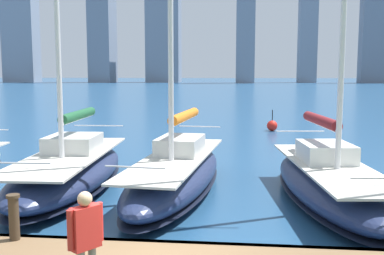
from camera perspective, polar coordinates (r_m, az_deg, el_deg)
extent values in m
cube|color=#473828|center=(9.03, -2.36, -14.57)|extent=(28.00, 0.16, 0.10)
cube|color=slate|center=(178.59, 22.60, 10.94)|extent=(12.43, 6.29, 35.46)
cube|color=gray|center=(176.91, 14.48, 11.61)|extent=(6.56, 6.63, 37.37)
cube|color=gray|center=(166.75, 6.83, 13.39)|extent=(6.60, 9.41, 45.01)
cube|color=gray|center=(177.26, -3.63, 11.25)|extent=(12.78, 9.43, 33.93)
cube|color=gray|center=(179.01, -11.38, 14.05)|extent=(8.39, 11.44, 52.37)
cube|color=gray|center=(190.77, -21.05, 13.43)|extent=(12.57, 7.54, 53.36)
ellipsoid|color=navy|center=(13.96, 17.08, -7.00)|extent=(3.28, 8.46, 1.13)
ellipsoid|color=black|center=(14.03, 17.04, -8.23)|extent=(3.29, 8.50, 0.10)
cube|color=beige|center=(13.83, 17.17, -4.59)|extent=(2.74, 7.43, 0.06)
cube|color=silver|center=(14.24, 16.62, -3.00)|extent=(1.63, 1.96, 0.55)
cylinder|color=silver|center=(14.72, 16.03, 0.39)|extent=(0.49, 3.46, 0.12)
cylinder|color=maroon|center=(14.70, 16.05, 0.86)|extent=(0.66, 3.20, 0.32)
cylinder|color=silver|center=(17.27, 13.57, -0.46)|extent=(1.80, 0.23, 0.04)
ellipsoid|color=navy|center=(14.36, -1.98, -6.22)|extent=(3.08, 8.88, 1.17)
ellipsoid|color=black|center=(14.44, -1.97, -7.46)|extent=(3.10, 8.92, 0.10)
cube|color=beige|center=(14.23, -1.99, -3.81)|extent=(2.58, 7.80, 0.06)
cube|color=silver|center=(14.68, -1.51, -2.26)|extent=(1.52, 2.04, 0.55)
cylinder|color=silver|center=(15.20, -0.95, 1.01)|extent=(0.49, 3.65, 0.12)
cylinder|color=orange|center=(15.19, -0.96, 1.46)|extent=(0.66, 3.38, 0.32)
cylinder|color=silver|center=(10.36, -7.27, -5.02)|extent=(1.44, 0.19, 0.04)
cylinder|color=silver|center=(17.93, 0.97, 0.13)|extent=(1.66, 0.21, 0.04)
ellipsoid|color=navy|center=(15.35, -15.32, -5.62)|extent=(3.06, 8.49, 1.16)
ellipsoid|color=black|center=(15.42, -15.28, -6.78)|extent=(3.07, 8.53, 0.10)
cube|color=beige|center=(15.23, -15.39, -3.38)|extent=(2.53, 7.46, 0.06)
cube|color=silver|center=(15.65, -14.84, -1.96)|extent=(1.69, 1.91, 0.55)
cylinder|color=silver|center=(16.14, -14.24, 1.11)|extent=(0.28, 3.52, 0.12)
cylinder|color=#1E5633|center=(16.13, -14.25, 1.53)|extent=(0.47, 3.25, 0.32)
cylinder|color=silver|center=(11.62, -21.56, -4.21)|extent=(1.74, 0.12, 0.04)
cylinder|color=silver|center=(18.72, -11.77, 0.24)|extent=(2.01, 0.13, 0.04)
cube|color=red|center=(6.74, -13.36, -12.25)|extent=(0.40, 0.45, 0.63)
cylinder|color=red|center=(6.61, -15.20, -12.48)|extent=(0.09, 0.09, 0.58)
cylinder|color=red|center=(6.87, -11.60, -11.62)|extent=(0.09, 0.09, 0.58)
sphere|color=tan|center=(6.62, -13.46, -8.81)|extent=(0.21, 0.21, 0.21)
cylinder|color=#423323|center=(9.61, -21.67, -10.72)|extent=(0.20, 0.20, 0.85)
cylinder|color=#423323|center=(9.49, -21.80, -8.10)|extent=(0.26, 0.26, 0.06)
sphere|color=red|center=(30.27, 10.14, 0.23)|extent=(0.70, 0.70, 0.70)
cylinder|color=black|center=(30.19, 10.17, 1.55)|extent=(0.06, 0.06, 0.70)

